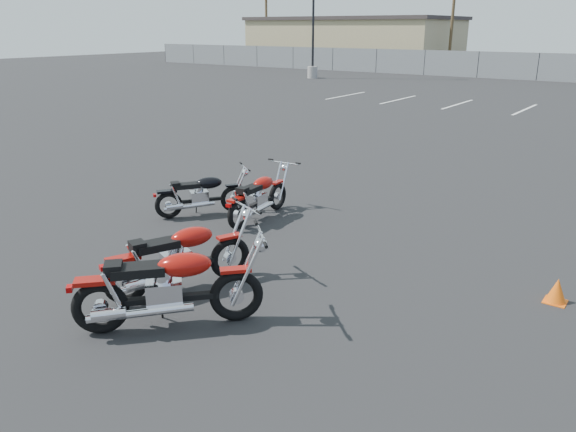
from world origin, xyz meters
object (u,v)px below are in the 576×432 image
Objects in this scene: motorcycle_front_red at (259,197)px; motorcycle_second_black at (201,195)px; motorcycle_rear_red at (168,288)px; motorcycle_third_red at (180,257)px.

motorcycle_second_black is at bearing -155.38° from motorcycle_front_red.
motorcycle_front_red is 4.11m from motorcycle_rear_red.
motorcycle_rear_red is at bearing -51.03° from motorcycle_second_black.
motorcycle_second_black is 0.85× the size of motorcycle_rear_red.
motorcycle_third_red is at bearing 128.42° from motorcycle_rear_red.
motorcycle_third_red is (1.02, -2.98, 0.06)m from motorcycle_front_red.
motorcycle_rear_red is at bearing -66.42° from motorcycle_front_red.
motorcycle_front_red reaches higher than motorcycle_second_black.
motorcycle_third_red reaches higher than motorcycle_second_black.
motorcycle_second_black is 3.24m from motorcycle_third_red.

